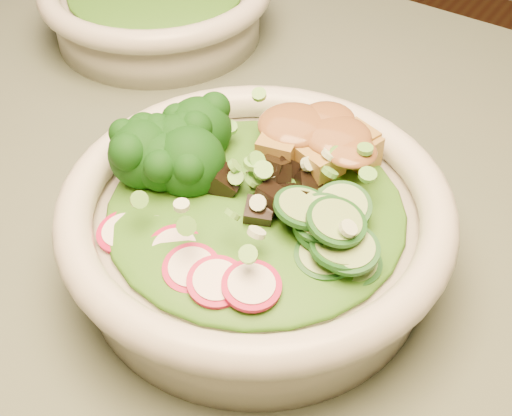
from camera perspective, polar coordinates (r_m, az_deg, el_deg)
The scene contains 11 objects.
dining_table at distance 0.70m, azimuth 5.45°, elevation -7.63°, with size 1.20×0.80×0.75m.
salad_bowl at distance 0.54m, azimuth 0.00°, elevation -1.62°, with size 0.30×0.30×0.08m.
side_bowl at distance 0.85m, azimuth -7.91°, elevation 15.84°, with size 0.26×0.26×0.07m.
lettuce_bed at distance 0.53m, azimuth 0.00°, elevation 0.08°, with size 0.22×0.22×0.03m, color #1F5812.
broccoli_florets at distance 0.55m, azimuth -5.99°, elevation 4.22°, with size 0.09×0.08×0.05m, color black, non-canonical shape.
radish_slices at distance 0.48m, azimuth -4.80°, elevation -4.45°, with size 0.12×0.04×0.02m, color #A80C38, non-canonical shape.
cucumber_slices at distance 0.49m, azimuth 6.68°, elevation -2.22°, with size 0.08×0.08×0.04m, color #95B564, non-canonical shape.
mushroom_heap at distance 0.52m, azimuth 0.86°, elevation 2.16°, with size 0.08×0.08×0.04m, color black, non-canonical shape.
tofu_cubes at distance 0.56m, azimuth 4.33°, elevation 4.96°, with size 0.10×0.07×0.04m, color #A77F37, non-canonical shape.
peanut_sauce at distance 0.55m, azimuth 4.41°, elevation 6.11°, with size 0.08×0.06×0.02m, color brown.
scallion_garnish at distance 0.51m, azimuth 0.00°, elevation 2.28°, with size 0.21×0.21×0.03m, color #5FAE3D, non-canonical shape.
Camera 1 is at (0.19, -0.40, 1.18)m, focal length 50.00 mm.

